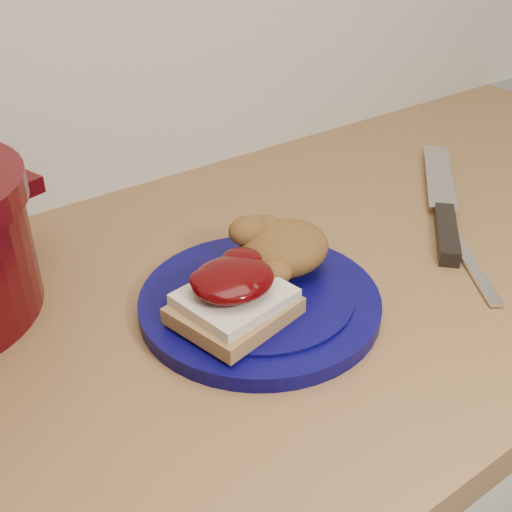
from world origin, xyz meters
TOP-DOWN VIEW (x-y plane):
  - plate at (-0.03, 1.46)m, footprint 0.27×0.27m
  - sandwich at (-0.07, 1.45)m, footprint 0.12×0.11m
  - stuffing_mound at (0.02, 1.48)m, footprint 0.11×0.10m
  - chef_knife at (0.27, 1.47)m, footprint 0.26×0.25m
  - butter_knife at (0.22, 1.40)m, footprint 0.11×0.16m

SIDE VIEW (x-z plane):
  - butter_knife at x=0.22m, z-range 0.90..0.91m
  - plate at x=-0.03m, z-range 0.90..0.92m
  - chef_knife at x=0.27m, z-range 0.90..0.92m
  - sandwich at x=-0.07m, z-range 0.92..0.97m
  - stuffing_mound at x=0.02m, z-range 0.92..0.97m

